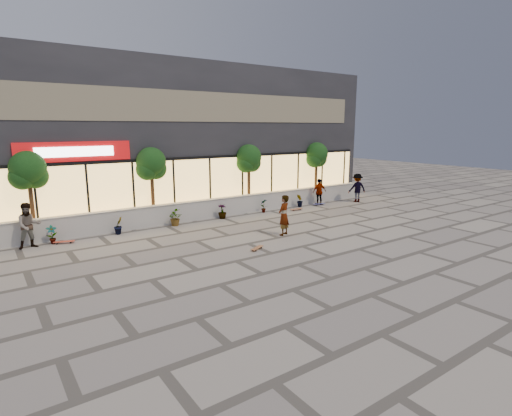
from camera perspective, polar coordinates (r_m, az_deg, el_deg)
ground at (r=16.89m, az=6.64°, el=-5.48°), size 80.00×80.00×0.00m
planter_wall at (r=22.31m, az=-5.34°, el=0.10°), size 22.00×0.42×1.04m
retail_building at (r=26.79m, az=-11.42°, el=9.84°), size 24.00×9.17×8.50m
shrub_a at (r=19.15m, az=-27.14°, el=-3.40°), size 0.43×0.29×0.81m
shrub_b at (r=19.68m, az=-19.07°, el=-2.38°), size 0.57×0.57×0.81m
shrub_c at (r=20.59m, az=-11.59°, el=-1.39°), size 0.68×0.77×0.81m
shrub_d at (r=21.81m, az=-4.84°, el=-0.47°), size 0.64×0.64×0.81m
shrub_e at (r=23.32m, az=1.11°, el=0.34°), size 0.46×0.35×0.81m
shrub_f at (r=25.04m, az=6.29°, el=1.05°), size 0.55×0.57×0.81m
tree_west at (r=19.89m, az=-29.76°, el=4.44°), size 1.60×1.50×3.92m
tree_midwest at (r=21.12m, az=-14.74°, el=5.89°), size 1.60×1.50×3.92m
tree_mideast at (r=23.86m, az=-1.04°, el=6.86°), size 1.60×1.50×3.92m
tree_east at (r=27.32m, az=8.64°, el=7.31°), size 1.60×1.50×3.92m
skater_center at (r=18.35m, az=3.99°, el=-1.03°), size 0.81×0.69×1.87m
skater_left at (r=18.79m, az=-29.69°, el=-2.20°), size 0.98×0.80×1.90m
skater_right_near at (r=25.87m, az=9.03°, el=2.30°), size 1.05×0.58×1.69m
skater_right_far at (r=27.41m, az=14.25°, el=2.81°), size 1.39×1.07×1.89m
skateboard_center at (r=16.32m, az=0.15°, el=-5.71°), size 0.78×0.51×0.09m
skateboard_left at (r=19.04m, az=-25.75°, el=-4.35°), size 0.87×0.48×0.10m
skateboard_right_near at (r=24.05m, az=5.80°, el=-0.15°), size 0.83×0.25×0.10m
skateboard_right_far at (r=25.86m, az=8.98°, el=0.59°), size 0.88×0.33×0.10m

